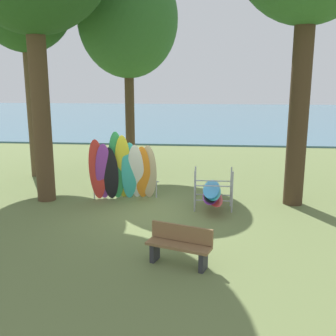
{
  "coord_description": "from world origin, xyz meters",
  "views": [
    {
      "loc": [
        1.54,
        -11.27,
        3.93
      ],
      "look_at": [
        0.38,
        1.18,
        1.1
      ],
      "focal_mm": 43.08,
      "sensor_mm": 36.0,
      "label": 1
    }
  ],
  "objects_px": {
    "tree_far_left_back": "(128,20)",
    "park_bench": "(180,244)",
    "leaning_board_pile": "(123,171)",
    "board_storage_rack": "(212,192)"
  },
  "relations": [
    {
      "from": "park_bench",
      "to": "leaning_board_pile",
      "type": "bearing_deg",
      "value": 115.82
    },
    {
      "from": "tree_far_left_back",
      "to": "park_bench",
      "type": "relative_size",
      "value": 5.76
    },
    {
      "from": "leaning_board_pile",
      "to": "park_bench",
      "type": "xyz_separation_m",
      "value": [
        2.12,
        -4.37,
        -0.55
      ]
    },
    {
      "from": "tree_far_left_back",
      "to": "park_bench",
      "type": "xyz_separation_m",
      "value": [
        2.61,
        -8.42,
        -5.64
      ]
    },
    {
      "from": "tree_far_left_back",
      "to": "board_storage_rack",
      "type": "distance_m",
      "value": 7.96
    },
    {
      "from": "leaning_board_pile",
      "to": "park_bench",
      "type": "bearing_deg",
      "value": -64.18
    },
    {
      "from": "board_storage_rack",
      "to": "park_bench",
      "type": "bearing_deg",
      "value": -101.02
    },
    {
      "from": "board_storage_rack",
      "to": "park_bench",
      "type": "relative_size",
      "value": 1.46
    },
    {
      "from": "tree_far_left_back",
      "to": "leaning_board_pile",
      "type": "bearing_deg",
      "value": -83.09
    },
    {
      "from": "leaning_board_pile",
      "to": "board_storage_rack",
      "type": "height_order",
      "value": "leaning_board_pile"
    }
  ]
}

